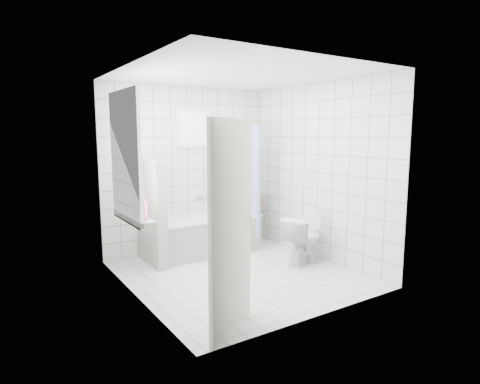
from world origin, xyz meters
TOP-DOWN VIEW (x-y plane):
  - ground at (0.00, 0.00)m, footprint 3.00×3.00m
  - ceiling at (0.00, 0.00)m, footprint 3.00×3.00m
  - wall_back at (0.00, 1.50)m, footprint 2.80×0.02m
  - wall_front at (0.00, -1.50)m, footprint 2.80×0.02m
  - wall_left at (-1.40, 0.00)m, footprint 0.02×3.00m
  - wall_right at (1.40, 0.00)m, footprint 0.02×3.00m
  - window_left at (-1.35, 0.30)m, footprint 0.01×0.90m
  - window_back at (0.10, 1.46)m, footprint 0.50×0.01m
  - window_sill at (-1.31, 0.30)m, footprint 0.18×1.02m
  - door at (-0.91, -1.27)m, footprint 0.70×0.45m
  - bathtub at (0.10, 1.12)m, footprint 1.67×0.77m
  - partition_wall at (-0.80, 1.07)m, footprint 0.15×0.85m
  - tiled_ledge at (1.24, 1.38)m, footprint 0.40×0.24m
  - toilet at (1.03, -0.13)m, footprint 0.77×0.58m
  - curtain_rod at (0.87, 1.10)m, footprint 0.02×0.80m
  - shower_curtain at (0.87, 0.97)m, footprint 0.14×0.48m
  - tub_faucet at (0.20, 1.46)m, footprint 0.18×0.06m
  - sill_bottles at (-1.30, 0.25)m, footprint 0.17×0.71m
  - ledge_bottles at (1.23, 1.35)m, footprint 0.17×0.16m

SIDE VIEW (x-z plane):
  - ground at x=0.00m, z-range 0.00..0.00m
  - tiled_ledge at x=1.24m, z-range 0.00..0.55m
  - bathtub at x=0.10m, z-range 0.00..0.58m
  - toilet at x=1.03m, z-range 0.00..0.70m
  - ledge_bottles at x=1.23m, z-range 0.54..0.79m
  - partition_wall at x=-0.80m, z-range 0.00..1.50m
  - tub_faucet at x=0.20m, z-range 0.82..0.88m
  - window_sill at x=-1.31m, z-range 0.82..0.90m
  - door at x=-0.91m, z-range 0.00..2.00m
  - sill_bottles at x=-1.30m, z-range 0.87..1.15m
  - shower_curtain at x=0.87m, z-range 0.21..1.99m
  - wall_back at x=0.00m, z-range 0.00..2.60m
  - wall_front at x=0.00m, z-range 0.00..2.60m
  - wall_left at x=-1.40m, z-range 0.00..2.60m
  - wall_right at x=1.40m, z-range 0.00..2.60m
  - window_left at x=-1.35m, z-range 0.90..2.30m
  - window_back at x=0.10m, z-range 1.70..2.20m
  - curtain_rod at x=0.87m, z-range 1.99..2.01m
  - ceiling at x=0.00m, z-range 2.60..2.60m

